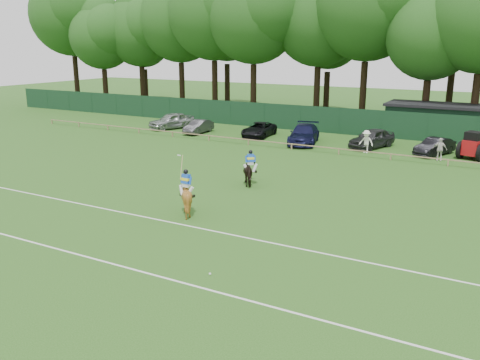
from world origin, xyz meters
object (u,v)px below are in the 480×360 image
Objects in this scene: horse_chestnut at (186,197)px; utility_shed at (433,120)px; sedan_silver at (172,121)px; suv_black at (259,130)px; sedan_navy at (304,134)px; tractor at (474,146)px; spectator_mid at (440,149)px; hatch_grey at (372,138)px; spectator_left at (366,142)px; horse_dark at (250,172)px; polo_ball at (210,274)px; estate_black at (435,147)px; sedan_grey at (199,127)px.

utility_shed is at bearing -100.32° from horse_chestnut.
sedan_silver reaches higher than suv_black.
tractor is (13.41, 0.45, 0.18)m from sedan_navy.
spectator_mid reaches higher than sedan_navy.
spectator_mid is at bearing -14.14° from suv_black.
sedan_silver reaches higher than hatch_grey.
suv_black is 10.57m from hatch_grey.
spectator_left is at bearing -26.75° from sedan_navy.
spectator_mid is at bearing 5.01° from spectator_left.
sedan_navy is 5.72m from hatch_grey.
horse_chestnut is 0.38× the size of hatch_grey.
suv_black is (-7.12, 15.15, -0.15)m from horse_dark.
horse_dark reaches higher than polo_ball.
suv_black is 51.94× the size of polo_ball.
horse_chestnut is at bearing -95.60° from spectator_left.
polo_ball is at bearing -77.15° from estate_black.
estate_black is at bearing 22.80° from sedan_silver.
horse_dark is 1.06× the size of horse_chestnut.
spectator_mid is 2.81m from tractor.
horse_dark is at bearing -49.34° from sedan_grey.
sedan_grey is 0.82× the size of hatch_grey.
sedan_grey is at bearing -178.22° from spectator_left.
sedan_silver is 9.81m from suv_black.
suv_black is 10.98m from spectator_left.
estate_black is at bearing -109.23° from horse_chestnut.
polo_ball is (11.69, -26.99, -0.60)m from suv_black.
horse_dark is at bearing -129.06° from spectator_mid.
spectator_mid is (11.28, -1.36, 0.05)m from sedan_navy.
horse_chestnut reaches higher than estate_black.
horse_chestnut is at bearing -77.82° from suv_black.
sedan_silver is 0.56× the size of utility_shed.
horse_dark is 15.59m from spectator_mid.
hatch_grey is (5.64, 0.95, -0.01)m from sedan_navy.
utility_shed is (2.37, 34.97, 1.49)m from polo_ball.
sedan_grey is 0.96× the size of estate_black.
hatch_grey is at bearing -96.48° from horse_chestnut.
tractor is at bearing 19.88° from estate_black.
spectator_mid is at bearing -112.73° from horse_chestnut.
sedan_navy is 1.19× the size of hatch_grey.
sedan_grey is 10.83m from sedan_navy.
hatch_grey is at bearing -4.56° from sedan_navy.
horse_dark is at bearing -95.28° from sedan_navy.
utility_shed reaches higher than sedan_grey.
spectator_left is at bearing -142.06° from horse_dark.
hatch_grey is 8.87m from utility_shed.
spectator_mid is (5.63, -2.32, 0.05)m from hatch_grey.
utility_shed reaches higher than hatch_grey.
polo_ball is at bearing -87.32° from tractor.
sedan_grey is 2.26× the size of spectator_mid.
sedan_grey is at bearing -54.51° from horse_chestnut.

